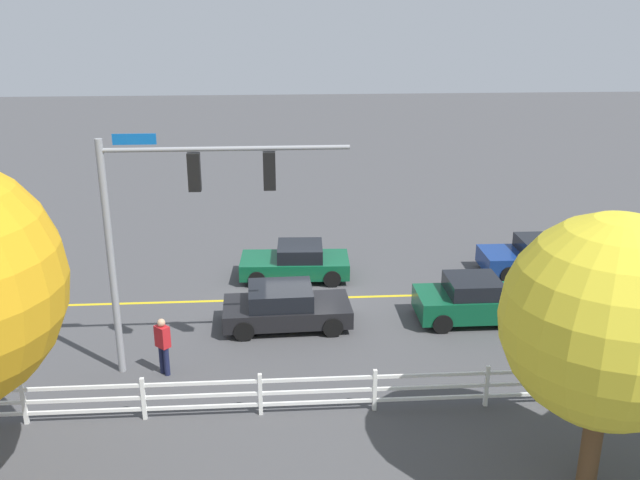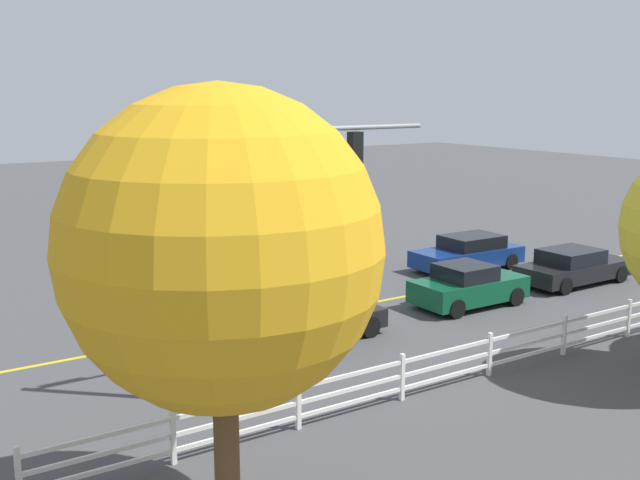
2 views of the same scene
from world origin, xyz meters
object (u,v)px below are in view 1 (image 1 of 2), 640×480
(car_1, at_px, (544,256))
(car_3, at_px, (477,300))
(car_4, at_px, (296,262))
(tree_0, at_px, (610,321))
(car_0, at_px, (285,307))
(pedestrian, at_px, (163,344))
(car_2, at_px, (638,296))

(car_1, distance_m, car_3, 5.47)
(car_4, height_order, tree_0, tree_0)
(car_0, relative_size, car_1, 0.87)
(pedestrian, height_order, tree_0, tree_0)
(car_2, bearing_deg, car_4, 159.84)
(car_2, relative_size, car_4, 1.15)
(car_3, xyz_separation_m, car_4, (5.76, -4.09, -0.06))
(car_4, xyz_separation_m, pedestrian, (3.93, 6.91, 0.29))
(car_2, height_order, car_3, car_3)
(car_1, xyz_separation_m, car_4, (9.57, -0.15, -0.06))
(car_0, height_order, tree_0, tree_0)
(car_4, relative_size, tree_0, 0.68)
(car_0, xyz_separation_m, tree_0, (-6.29, 8.25, 3.25))
(car_1, relative_size, pedestrian, 2.80)
(car_4, bearing_deg, car_1, -178.40)
(car_0, distance_m, pedestrian, 4.46)
(car_2, bearing_deg, car_0, 179.75)
(car_0, height_order, car_4, car_0)
(car_1, bearing_deg, car_0, 22.24)
(car_3, bearing_deg, pedestrian, -163.57)
(car_2, bearing_deg, pedestrian, -169.72)
(car_1, xyz_separation_m, car_2, (-1.69, 3.89, -0.04))
(tree_0, bearing_deg, pedestrian, -29.09)
(car_1, relative_size, tree_0, 0.78)
(car_2, xyz_separation_m, car_4, (11.26, -4.04, -0.02))
(car_0, xyz_separation_m, car_2, (-11.76, -0.03, 0.00))
(car_2, distance_m, car_3, 5.50)
(car_4, bearing_deg, car_3, 147.16)
(car_2, bearing_deg, tree_0, -123.88)
(car_0, bearing_deg, tree_0, -54.41)
(pedestrian, distance_m, tree_0, 11.52)
(car_2, xyz_separation_m, pedestrian, (15.19, 2.87, 0.27))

